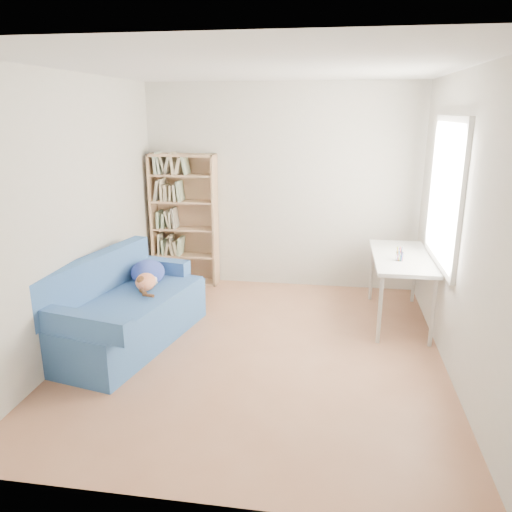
{
  "coord_description": "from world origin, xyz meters",
  "views": [
    {
      "loc": [
        0.66,
        -4.36,
        2.26
      ],
      "look_at": [
        -0.07,
        0.38,
        0.85
      ],
      "focal_mm": 35.0,
      "sensor_mm": 36.0,
      "label": 1
    }
  ],
  "objects": [
    {
      "name": "room_shell",
      "position": [
        0.1,
        0.03,
        1.64
      ],
      "size": [
        3.54,
        4.04,
        2.62
      ],
      "color": "silver",
      "rests_on": "ground"
    },
    {
      "name": "pen_cup",
      "position": [
        1.38,
        0.79,
        0.81
      ],
      "size": [
        0.08,
        0.08,
        0.15
      ],
      "color": "white",
      "rests_on": "desk"
    },
    {
      "name": "sofa",
      "position": [
        -1.35,
        0.02,
        0.33
      ],
      "size": [
        1.2,
        1.95,
        0.88
      ],
      "rotation": [
        0.0,
        0.0,
        -0.21
      ],
      "color": "navy",
      "rests_on": "ground"
    },
    {
      "name": "desk",
      "position": [
        1.43,
        0.97,
        0.68
      ],
      "size": [
        0.61,
        1.32,
        0.75
      ],
      "color": "silver",
      "rests_on": "ground"
    },
    {
      "name": "ground",
      "position": [
        0.0,
        0.0,
        0.0
      ],
      "size": [
        4.0,
        4.0,
        0.0
      ],
      "primitive_type": "plane",
      "color": "#935F42",
      "rests_on": "ground"
    },
    {
      "name": "bookshelf",
      "position": [
        -1.26,
        1.85,
        0.8
      ],
      "size": [
        0.86,
        0.27,
        1.72
      ],
      "color": "tan",
      "rests_on": "ground"
    }
  ]
}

